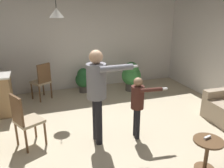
% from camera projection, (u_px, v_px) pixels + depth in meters
% --- Properties ---
extents(ground, '(7.68, 7.68, 0.00)m').
position_uv_depth(ground, '(115.00, 140.00, 4.33)').
color(ground, beige).
extents(wall_back, '(6.40, 0.10, 2.70)m').
position_uv_depth(wall_back, '(78.00, 43.00, 6.76)').
color(wall_back, silver).
rests_on(wall_back, ground).
extents(side_table_by_couch, '(0.44, 0.44, 0.52)m').
position_uv_depth(side_table_by_couch, '(207.00, 151.00, 3.45)').
color(side_table_by_couch, brown).
rests_on(side_table_by_couch, ground).
extents(person_adult, '(0.84, 0.50, 1.71)m').
position_uv_depth(person_adult, '(97.00, 87.00, 3.98)').
color(person_adult, black).
rests_on(person_adult, ground).
extents(person_child, '(0.60, 0.39, 1.19)m').
position_uv_depth(person_child, '(138.00, 101.00, 4.21)').
color(person_child, black).
rests_on(person_child, ground).
extents(dining_chair_by_counter, '(0.57, 0.57, 1.00)m').
position_uv_depth(dining_chair_by_counter, '(25.00, 119.00, 3.97)').
color(dining_chair_by_counter, brown).
rests_on(dining_chair_by_counter, ground).
extents(dining_chair_near_wall, '(0.58, 0.58, 1.00)m').
position_uv_depth(dining_chair_near_wall, '(42.00, 80.00, 6.06)').
color(dining_chair_near_wall, brown).
rests_on(dining_chair_near_wall, ground).
extents(potted_plant_corner, '(0.46, 0.46, 0.71)m').
position_uv_depth(potted_plant_corner, '(83.00, 79.00, 6.65)').
color(potted_plant_corner, '#4C4742').
rests_on(potted_plant_corner, ground).
extents(potted_plant_by_wall, '(0.56, 0.56, 0.86)m').
position_uv_depth(potted_plant_by_wall, '(131.00, 75.00, 6.75)').
color(potted_plant_by_wall, '#4C4742').
rests_on(potted_plant_by_wall, ground).
extents(spare_remote_on_table, '(0.13, 0.06, 0.04)m').
position_uv_depth(spare_remote_on_table, '(207.00, 137.00, 3.43)').
color(spare_remote_on_table, white).
rests_on(spare_remote_on_table, side_table_by_couch).
extents(ceiling_light_pendant, '(0.32, 0.32, 0.55)m').
position_uv_depth(ceiling_light_pendant, '(56.00, 13.00, 4.96)').
color(ceiling_light_pendant, silver).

